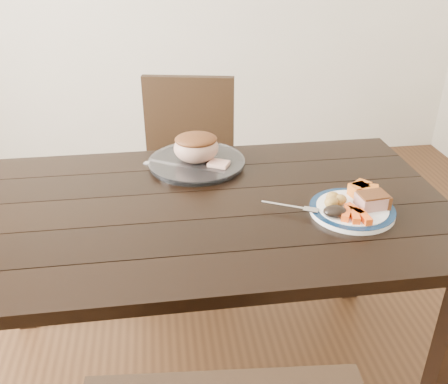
{
  "coord_description": "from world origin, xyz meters",
  "views": [
    {
      "loc": [
        -0.1,
        -1.37,
        1.54
      ],
      "look_at": [
        0.08,
        -0.02,
        0.8
      ],
      "focal_mm": 40.0,
      "sensor_mm": 36.0,
      "label": 1
    }
  ],
  "objects": [
    {
      "name": "carrot_batons",
      "position": [
        0.45,
        -0.17,
        0.78
      ],
      "size": [
        0.08,
        0.11,
        0.02
      ],
      "color": "#F55314",
      "rests_on": "dinner_plate"
    },
    {
      "name": "fork",
      "position": [
        0.29,
        -0.09,
        0.77
      ],
      "size": [
        0.17,
        0.1,
        0.0
      ],
      "rotation": [
        0.0,
        0.0,
        -0.47
      ],
      "color": "silver",
      "rests_on": "dinner_plate"
    },
    {
      "name": "cut_slice",
      "position": [
        0.1,
        0.24,
        0.78
      ],
      "size": [
        0.09,
        0.08,
        0.02
      ],
      "primitive_type": "cube",
      "rotation": [
        0.0,
        0.0,
        -0.48
      ],
      "color": "tan",
      "rests_on": "serving_platter"
    },
    {
      "name": "serving_platter",
      "position": [
        0.02,
        0.29,
        0.76
      ],
      "size": [
        0.34,
        0.34,
        0.02
      ],
      "primitive_type": "cylinder",
      "color": "white",
      "rests_on": "dining_table"
    },
    {
      "name": "roast_joint",
      "position": [
        0.02,
        0.29,
        0.82
      ],
      "size": [
        0.16,
        0.14,
        0.11
      ],
      "primitive_type": "ellipsoid",
      "color": "tan",
      "rests_on": "serving_platter"
    },
    {
      "name": "carving_knife",
      "position": [
        0.02,
        0.23,
        0.76
      ],
      "size": [
        0.29,
        0.18,
        0.01
      ],
      "rotation": [
        0.0,
        0.0,
        -0.52
      ],
      "color": "silver",
      "rests_on": "dining_table"
    },
    {
      "name": "pork_slice",
      "position": [
        0.52,
        -0.12,
        0.79
      ],
      "size": [
        0.09,
        0.08,
        0.04
      ],
      "primitive_type": "cube",
      "rotation": [
        0.0,
        0.0,
        0.11
      ],
      "color": "tan",
      "rests_on": "dinner_plate"
    },
    {
      "name": "pumpkin_wedges",
      "position": [
        0.52,
        -0.05,
        0.79
      ],
      "size": [
        0.09,
        0.09,
        0.04
      ],
      "color": "orange",
      "rests_on": "dinner_plate"
    },
    {
      "name": "chair_far",
      "position": [
        0.01,
        0.74,
        0.52
      ],
      "size": [
        0.5,
        0.5,
        0.93
      ],
      "rotation": [
        0.0,
        0.0,
        2.95
      ],
      "color": "black",
      "rests_on": "ground"
    },
    {
      "name": "dining_table",
      "position": [
        -0.0,
        0.0,
        0.66
      ],
      "size": [
        1.6,
        0.91,
        0.75
      ],
      "rotation": [
        0.0,
        0.0,
        0.0
      ],
      "color": "black",
      "rests_on": "ground"
    },
    {
      "name": "dinner_plate",
      "position": [
        0.47,
        -0.11,
        0.76
      ],
      "size": [
        0.26,
        0.26,
        0.02
      ],
      "primitive_type": "cylinder",
      "color": "white",
      "rests_on": "dining_table"
    },
    {
      "name": "plate_rim",
      "position": [
        0.47,
        -0.11,
        0.77
      ],
      "size": [
        0.26,
        0.26,
        0.02
      ],
      "primitive_type": "torus",
      "color": "#0C213D",
      "rests_on": "dinner_plate"
    },
    {
      "name": "roasted_potatoes",
      "position": [
        0.41,
        -0.09,
        0.79
      ],
      "size": [
        0.08,
        0.07,
        0.04
      ],
      "color": "gold",
      "rests_on": "dinner_plate"
    },
    {
      "name": "dark_mushroom",
      "position": [
        0.39,
        -0.16,
        0.79
      ],
      "size": [
        0.07,
        0.05,
        0.03
      ],
      "primitive_type": "ellipsoid",
      "color": "black",
      "rests_on": "dinner_plate"
    },
    {
      "name": "ground",
      "position": [
        0.0,
        0.0,
        0.0
      ],
      "size": [
        4.0,
        4.0,
        0.0
      ],
      "primitive_type": "plane",
      "color": "#472B16",
      "rests_on": "ground"
    }
  ]
}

